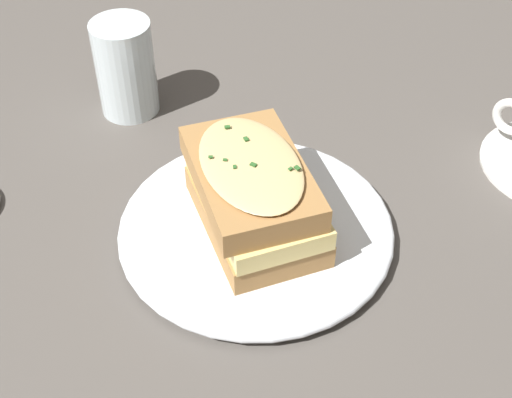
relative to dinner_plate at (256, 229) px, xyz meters
The scene contains 4 objects.
ground_plane 0.03m from the dinner_plate, 117.49° to the left, with size 2.40×2.40×0.00m, color #514C47.
dinner_plate is the anchor object (origin of this frame).
sandwich 0.04m from the dinner_plate, 72.92° to the left, with size 0.16×0.13×0.08m.
water_glass 0.25m from the dinner_plate, 29.25° to the left, with size 0.07×0.07×0.11m, color silver.
Camera 1 is at (-0.44, 0.02, 0.49)m, focal length 50.00 mm.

